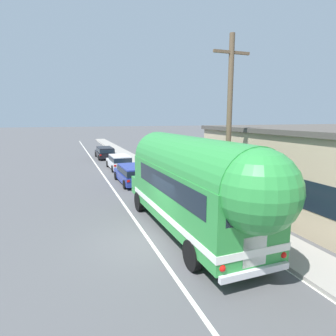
# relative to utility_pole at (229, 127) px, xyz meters

# --- Properties ---
(ground_plane) EXTENTS (300.00, 300.00, 0.00)m
(ground_plane) POSITION_rel_utility_pole_xyz_m (-4.19, -1.17, -4.42)
(ground_plane) COLOR #4C4C4F
(lane_markings) EXTENTS (3.70, 80.00, 0.01)m
(lane_markings) POSITION_rel_utility_pole_xyz_m (-2.54, 10.83, -4.42)
(lane_markings) COLOR silver
(lane_markings) RESTS_ON ground
(sidewalk_slab) EXTENTS (1.95, 90.00, 0.15)m
(sidewalk_slab) POSITION_rel_utility_pole_xyz_m (0.36, 8.83, -4.35)
(sidewalk_slab) COLOR gray
(sidewalk_slab) RESTS_ON ground
(utility_pole) EXTENTS (1.80, 0.24, 8.50)m
(utility_pole) POSITION_rel_utility_pole_xyz_m (0.00, 0.00, 0.00)
(utility_pole) COLOR brown
(utility_pole) RESTS_ON ground
(painted_bus) EXTENTS (2.76, 10.92, 4.12)m
(painted_bus) POSITION_rel_utility_pole_xyz_m (-2.38, -1.45, -2.12)
(painted_bus) COLOR #2D8C3D
(painted_bus) RESTS_ON ground
(car_lead) EXTENTS (1.94, 4.68, 1.37)m
(car_lead) POSITION_rel_utility_pole_xyz_m (-2.60, 8.90, -3.63)
(car_lead) COLOR navy
(car_lead) RESTS_ON ground
(car_second) EXTENTS (1.96, 4.40, 1.37)m
(car_second) POSITION_rel_utility_pole_xyz_m (-2.36, 15.20, -3.64)
(car_second) COLOR white
(car_second) RESTS_ON ground
(car_third) EXTENTS (1.98, 4.75, 1.37)m
(car_third) POSITION_rel_utility_pole_xyz_m (-2.65, 23.12, -3.62)
(car_third) COLOR black
(car_third) RESTS_ON ground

